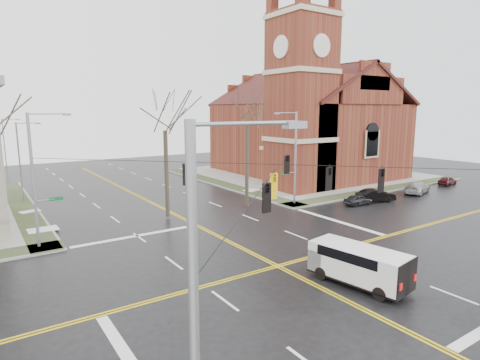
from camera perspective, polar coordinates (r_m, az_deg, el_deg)
ground at (r=24.84m, az=5.37°, el=-12.10°), size 120.00×120.00×0.00m
sidewalks at (r=24.82m, az=5.38°, el=-11.94°), size 80.00×80.00×0.17m
road_markings at (r=24.84m, az=5.37°, el=-12.09°), size 100.00×100.00×0.01m
church at (r=58.02m, az=9.06°, el=8.95°), size 24.28×27.48×27.50m
signal_pole_ne at (r=39.38m, az=7.70°, el=3.49°), size 2.75×0.22×9.00m
signal_pole_nw at (r=29.78m, az=-27.03°, el=0.43°), size 2.75×0.22×9.00m
signal_pole_sw at (r=8.33m, az=-5.31°, el=-21.60°), size 2.75×0.22×9.00m
span_wires at (r=23.25m, az=5.62°, el=2.21°), size 23.02×23.02×0.03m
traffic_signals at (r=22.86m, az=6.65°, el=0.16°), size 8.21×8.26×1.30m
streetlight_north_a at (r=46.20m, az=-28.72°, el=2.70°), size 2.30×0.20×8.00m
streetlight_north_b at (r=66.07m, az=-30.38°, el=4.37°), size 2.30×0.20×8.00m
cargo_van at (r=22.95m, az=16.06°, el=-11.13°), size 2.93×5.63×2.04m
parked_car_a at (r=41.47m, az=16.46°, el=-2.69°), size 3.22×1.50×1.07m
parked_car_b at (r=43.35m, az=18.74°, el=-2.09°), size 4.31×2.55×1.34m
parked_car_c at (r=49.52m, az=23.86°, el=-0.97°), size 4.97×3.15×1.34m
parked_car_d at (r=56.73m, az=27.40°, el=-0.07°), size 3.40×1.73×1.11m
tree_nw_near at (r=34.50m, az=-10.62°, el=7.75°), size 4.00×4.00×11.18m
tree_ne at (r=38.10m, az=1.00°, el=8.70°), size 4.00×4.00×11.73m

